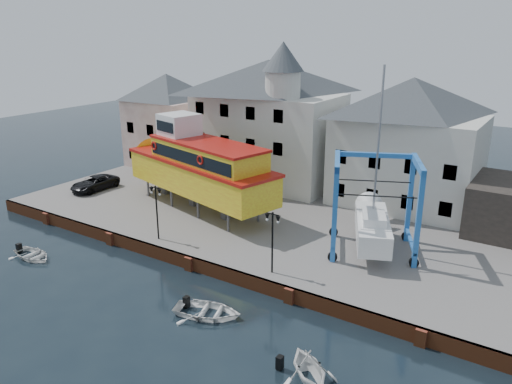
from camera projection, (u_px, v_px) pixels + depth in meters
The scene contains 14 objects.
ground at pixel (190, 270), 34.89m from camera, with size 140.00×140.00×0.00m, color black.
hardstanding at pixel (271, 216), 43.50m from camera, with size 44.00×22.00×1.00m, color #64615F.
quay_wall at pixel (190, 263), 34.82m from camera, with size 44.00×0.47×1.00m.
building_pink at pixel (168, 120), 56.60m from camera, with size 8.00×7.00×10.30m.
building_white_main at pixel (269, 120), 49.75m from camera, with size 14.00×8.30×14.00m.
building_white_right at pixel (408, 143), 43.31m from camera, with size 12.00×8.00×11.20m.
lamp_post_left at pixel (156, 199), 36.60m from camera, with size 1.12×0.32×4.20m.
lamp_post_right at pixel (272, 227), 31.44m from camera, with size 1.12×0.32×4.20m.
tour_boat at pixel (192, 165), 43.46m from camera, with size 18.89×8.76×8.00m.
travel_lift at pixel (372, 218), 35.68m from camera, with size 7.37×8.69×12.89m.
van at pixel (95, 183), 48.72m from camera, with size 2.26×4.90×1.36m, color black.
motorboat_b at pixel (208, 316), 29.38m from camera, with size 2.89×4.05×0.84m, color white.
motorboat_c at pixel (308, 381), 23.94m from camera, with size 2.79×3.24×1.71m, color white.
motorboat_d at pixel (33, 258), 36.74m from camera, with size 2.48×3.47×0.72m, color white.
Camera 1 is at (20.98, -23.83, 16.14)m, focal length 35.00 mm.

